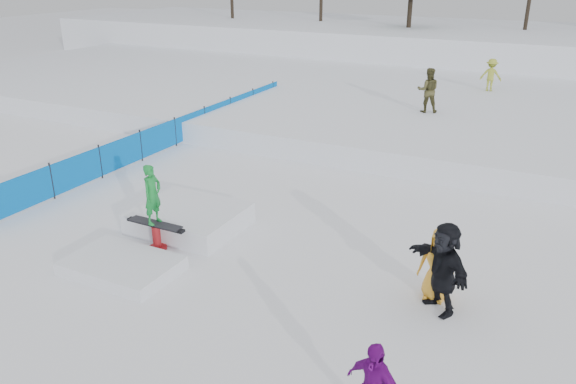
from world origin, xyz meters
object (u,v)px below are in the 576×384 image
at_px(walker_olive, 428,90).
at_px(jib_rail_feature, 172,228).
at_px(walker_ygreen, 491,75).
at_px(spectator_yellow, 438,265).
at_px(spectator_dark, 443,268).
at_px(safety_fence, 175,132).

distance_m(walker_olive, jib_rail_feature, 12.83).
xyz_separation_m(walker_ygreen, jib_rail_feature, (-4.72, -17.72, -1.23)).
distance_m(spectator_yellow, spectator_dark, 0.44).
bearing_deg(jib_rail_feature, safety_fence, 126.71).
height_order(spectator_yellow, spectator_dark, spectator_dark).
relative_size(walker_ygreen, spectator_dark, 0.80).
xyz_separation_m(safety_fence, jib_rail_feature, (4.64, -6.22, -0.25)).
bearing_deg(jib_rail_feature, walker_ygreen, 75.07).
xyz_separation_m(spectator_yellow, jib_rail_feature, (-6.36, -0.29, -0.46)).
relative_size(walker_ygreen, spectator_yellow, 0.96).
height_order(walker_olive, jib_rail_feature, walker_olive).
distance_m(safety_fence, spectator_dark, 12.83).
xyz_separation_m(safety_fence, spectator_dark, (11.18, -6.29, 0.38)).
height_order(walker_ygreen, spectator_dark, walker_ygreen).
relative_size(walker_olive, walker_ygreen, 1.19).
relative_size(walker_ygreen, jib_rail_feature, 0.34).
bearing_deg(jib_rail_feature, walker_olive, 75.88).
xyz_separation_m(walker_olive, walker_ygreen, (1.61, 5.35, -0.14)).
relative_size(spectator_dark, jib_rail_feature, 0.42).
distance_m(walker_ygreen, spectator_dark, 17.89).
bearing_deg(spectator_dark, jib_rail_feature, -138.03).
relative_size(safety_fence, spectator_yellow, 10.46).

